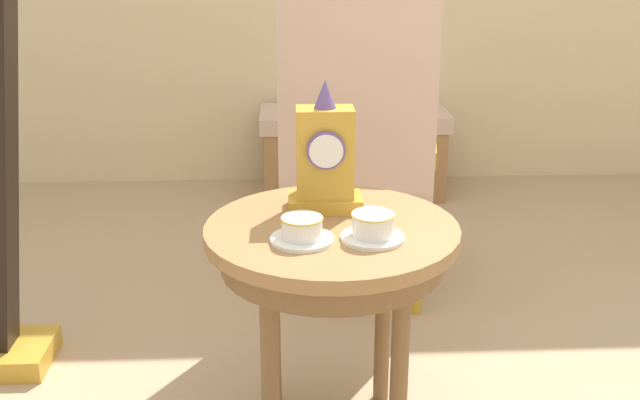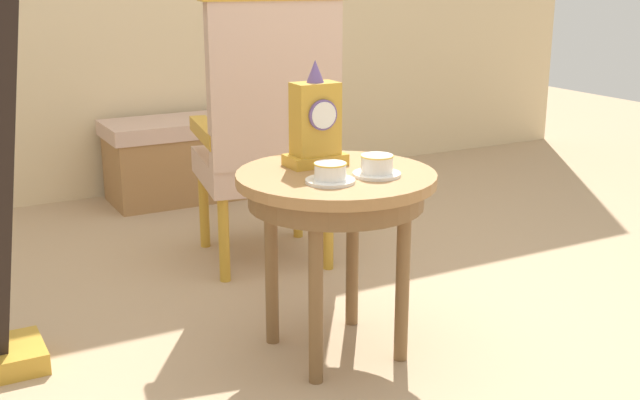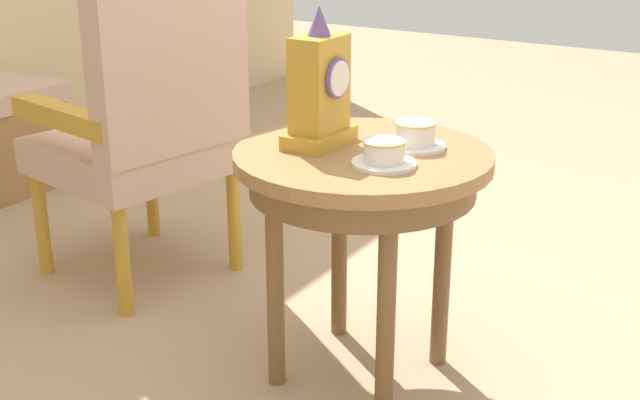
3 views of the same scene
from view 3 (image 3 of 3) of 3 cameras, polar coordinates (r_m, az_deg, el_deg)
The scene contains 6 objects.
ground_plane at distance 2.37m, azimuth 2.38°, elevation -10.52°, with size 10.00×10.00×0.00m, color tan.
side_table at distance 2.09m, azimuth 2.81°, elevation 1.17°, with size 0.63×0.63×0.61m.
teacup_left at distance 1.95m, azimuth 4.27°, elevation 3.04°, with size 0.15×0.15×0.06m.
teacup_right at distance 2.10m, azimuth 6.31°, elevation 4.24°, with size 0.15×0.15×0.07m.
mantel_clock at distance 2.08m, azimuth -0.01°, elevation 7.24°, with size 0.19×0.11×0.34m.
armchair at distance 2.66m, azimuth -11.22°, elevation 6.43°, with size 0.63×0.62×1.14m.
Camera 3 is at (-1.77, -1.00, 1.21)m, focal length 48.44 mm.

